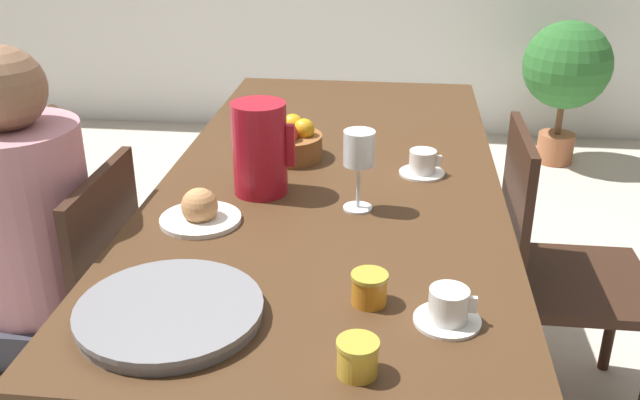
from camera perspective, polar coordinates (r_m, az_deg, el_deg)
The scene contains 15 objects.
ground_plane at distance 2.34m, azimuth 0.85°, elevation -15.45°, with size 20.00×20.00×0.00m, color beige.
dining_table at distance 1.98m, azimuth 0.96°, elevation -0.48°, with size 0.89×1.92×0.76m.
chair_person_side at distance 1.94m, azimuth -19.42°, elevation -9.09°, with size 0.42×0.42×0.88m.
chair_opposite at distance 2.17m, azimuth 18.14°, elevation -5.22°, with size 0.42×0.42×0.88m.
person_seated at distance 1.86m, azimuth -22.92°, elevation -3.25°, with size 0.39×0.41×1.17m.
red_pitcher at distance 1.78m, azimuth -4.85°, elevation 4.16°, with size 0.16×0.14×0.24m.
wine_glass_water at distance 1.67m, azimuth 3.14°, elevation 3.86°, with size 0.07×0.07×0.20m.
teacup_near_person at distance 1.31m, azimuth 10.23°, elevation -8.53°, with size 0.12×0.12×0.07m.
teacup_across at distance 1.94m, azimuth 8.20°, elevation 2.86°, with size 0.12×0.12×0.07m.
serving_tray at distance 1.34m, azimuth -11.93°, elevation -8.76°, with size 0.34×0.34×0.03m.
bread_plate at distance 1.68m, azimuth -9.58°, elevation -0.91°, with size 0.19×0.19×0.09m.
jam_jar_amber at distance 1.35m, azimuth 3.97°, elevation -6.95°, with size 0.07×0.07×0.06m.
jam_jar_red at distance 1.17m, azimuth 3.03°, elevation -12.34°, with size 0.07×0.07×0.06m.
fruit_bowl at distance 2.03m, azimuth -2.47°, elevation 4.68°, with size 0.19×0.19×0.12m.
potted_plant at distance 4.18m, azimuth 19.11°, elevation 9.78°, with size 0.48×0.48×0.80m.
Camera 1 is at (0.17, -1.78, 1.50)m, focal length 40.00 mm.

